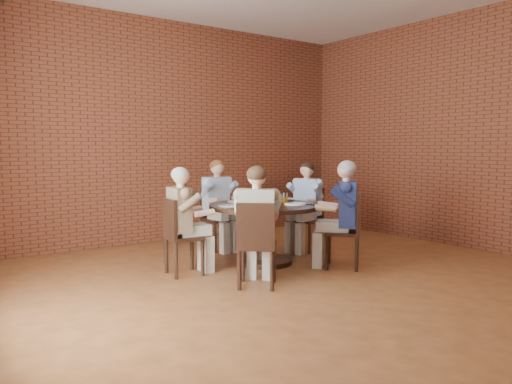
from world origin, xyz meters
TOP-DOWN VIEW (x-y plane):
  - floor at (0.00, 0.00)m, footprint 7.00×7.00m
  - wall_back at (0.00, 3.50)m, footprint 7.00×0.00m
  - wall_right at (3.25, 0.00)m, footprint 0.00×7.00m
  - dining_table at (0.26, 1.32)m, footprint 1.37×1.37m
  - chair_a at (1.27, 1.65)m, footprint 0.48×0.48m
  - diner_a at (1.20, 1.62)m, footprint 0.70×0.63m
  - chair_b at (0.25, 2.48)m, footprint 0.40×0.40m
  - diner_b at (0.25, 2.40)m, footprint 0.49×0.61m
  - chair_c at (-0.88, 1.44)m, footprint 0.41×0.41m
  - diner_c at (-0.81, 1.44)m, footprint 0.62×0.52m
  - chair_d at (-0.47, 0.49)m, footprint 0.55×0.55m
  - diner_d at (-0.42, 0.55)m, footprint 0.76×0.77m
  - chair_e at (0.95, 0.55)m, footprint 0.58×0.58m
  - diner_e at (0.90, 0.61)m, footprint 0.79×0.80m
  - plate_a at (0.58, 1.53)m, footprint 0.26×0.26m
  - plate_b at (0.13, 1.74)m, footprint 0.26×0.26m
  - plate_c at (-0.21, 1.42)m, footprint 0.26×0.26m
  - plate_d at (0.55, 1.08)m, footprint 0.26×0.26m
  - glass_a at (0.55, 1.48)m, footprint 0.07×0.07m
  - glass_b at (0.33, 1.55)m, footprint 0.07×0.07m
  - glass_c at (-0.03, 1.60)m, footprint 0.07×0.07m
  - glass_d at (0.17, 1.38)m, footprint 0.07×0.07m
  - glass_e at (-0.06, 1.23)m, footprint 0.07×0.07m
  - glass_f at (0.12, 0.89)m, footprint 0.07×0.07m
  - glass_g at (0.31, 1.18)m, footprint 0.07×0.07m
  - glass_h at (0.50, 1.22)m, footprint 0.07×0.07m
  - smartphone at (0.71, 0.98)m, footprint 0.10×0.15m

SIDE VIEW (x-z plane):
  - floor at x=0.00m, z-range 0.00..0.00m
  - chair_c at x=-0.88m, z-range 0.04..0.92m
  - chair_a at x=1.27m, z-range 0.04..0.93m
  - chair_d at x=-0.47m, z-range 0.04..0.94m
  - chair_b at x=0.25m, z-range 0.04..0.95m
  - chair_e at x=0.95m, z-range 0.04..0.96m
  - dining_table at x=0.26m, z-range 0.15..0.90m
  - diner_c at x=-0.81m, z-range 0.00..1.23m
  - diner_a at x=1.20m, z-range 0.00..1.24m
  - diner_d at x=-0.42m, z-range 0.00..1.26m
  - diner_b at x=0.25m, z-range 0.00..1.27m
  - diner_e at x=0.90m, z-range 0.00..1.29m
  - smartphone at x=0.71m, z-range 0.75..0.76m
  - plate_a at x=0.58m, z-range 0.75..0.76m
  - plate_b at x=0.13m, z-range 0.75..0.76m
  - plate_c at x=-0.21m, z-range 0.75..0.76m
  - plate_d at x=0.55m, z-range 0.75..0.76m
  - glass_a at x=0.55m, z-range 0.75..0.89m
  - glass_b at x=0.33m, z-range 0.75..0.89m
  - glass_c at x=-0.03m, z-range 0.75..0.89m
  - glass_d at x=0.17m, z-range 0.75..0.89m
  - glass_e at x=-0.06m, z-range 0.75..0.89m
  - glass_f at x=0.12m, z-range 0.75..0.89m
  - glass_g at x=0.31m, z-range 0.75..0.89m
  - glass_h at x=0.50m, z-range 0.75..0.89m
  - wall_back at x=0.00m, z-range -1.80..5.20m
  - wall_right at x=3.25m, z-range -1.80..5.20m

